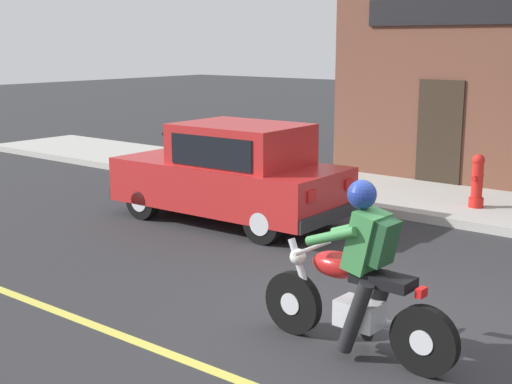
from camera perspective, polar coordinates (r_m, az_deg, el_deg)
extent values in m
plane|color=#2B2B2D|center=(7.35, 10.63, -10.67)|extent=(80.00, 80.00, 0.00)
cube|color=#ADAAA3|center=(13.25, 10.31, -0.14)|extent=(2.60, 22.00, 0.14)
cube|color=#D1C64C|center=(7.95, -15.77, -9.10)|extent=(0.12, 19.80, 0.01)
cube|color=#2D2319|center=(14.04, 14.45, 4.40)|extent=(0.04, 0.90, 2.10)
cylinder|color=black|center=(7.02, 2.99, -8.82)|extent=(0.12, 0.62, 0.62)
cylinder|color=silver|center=(7.02, 2.99, -8.82)|extent=(0.13, 0.22, 0.22)
cylinder|color=black|center=(6.34, 13.31, -11.51)|extent=(0.12, 0.62, 0.62)
cylinder|color=silver|center=(6.34, 13.31, -11.51)|extent=(0.13, 0.22, 0.22)
cube|color=silver|center=(6.60, 8.26, -9.59)|extent=(0.29, 0.41, 0.24)
ellipsoid|color=#B21919|center=(6.59, 6.52, -5.79)|extent=(0.31, 0.53, 0.24)
cube|color=black|center=(6.36, 10.12, -6.93)|extent=(0.28, 0.57, 0.10)
cylinder|color=silver|center=(6.86, 3.69, -6.55)|extent=(0.08, 0.33, 0.68)
cylinder|color=silver|center=(6.71, 4.55, -4.48)|extent=(0.56, 0.06, 0.04)
sphere|color=silver|center=(6.84, 3.37, -5.19)|extent=(0.16, 0.16, 0.16)
cylinder|color=silver|center=(6.58, 11.98, -10.73)|extent=(0.09, 0.55, 0.08)
cube|color=red|center=(6.21, 13.08, -7.84)|extent=(0.12, 0.06, 0.08)
cylinder|color=black|center=(6.41, 7.93, -9.87)|extent=(0.15, 0.35, 0.71)
cylinder|color=black|center=(6.70, 9.61, -8.95)|extent=(0.15, 0.35, 0.71)
cube|color=#387F42|center=(6.36, 8.82, -3.89)|extent=(0.35, 0.34, 0.57)
cylinder|color=#387F42|center=(6.31, 6.02, -3.56)|extent=(0.10, 0.52, 0.26)
cylinder|color=#387F42|center=(6.63, 7.98, -2.84)|extent=(0.10, 0.52, 0.26)
sphere|color=navy|center=(6.29, 8.48, -0.20)|extent=(0.26, 0.26, 0.26)
cube|color=#1E4728|center=(6.27, 10.08, -3.96)|extent=(0.29, 0.25, 0.42)
cylinder|color=black|center=(11.57, -9.05, -0.69)|extent=(0.20, 0.61, 0.60)
cylinder|color=silver|center=(11.57, -9.05, -0.69)|extent=(0.21, 0.34, 0.33)
cylinder|color=black|center=(12.59, -4.35, 0.45)|extent=(0.20, 0.61, 0.60)
cylinder|color=silver|center=(12.59, -4.35, 0.45)|extent=(0.21, 0.34, 0.33)
cylinder|color=black|center=(10.02, 0.56, -2.50)|extent=(0.20, 0.61, 0.60)
cylinder|color=silver|center=(10.02, 0.56, -2.50)|extent=(0.21, 0.34, 0.33)
cylinder|color=black|center=(11.18, 4.94, -1.02)|extent=(0.20, 0.61, 0.60)
cylinder|color=silver|center=(11.18, 4.94, -1.02)|extent=(0.21, 0.34, 0.33)
cube|color=red|center=(11.23, -2.19, 0.64)|extent=(1.76, 3.75, 0.70)
cube|color=red|center=(10.97, -1.20, 3.76)|extent=(1.50, 1.95, 0.66)
cube|color=black|center=(11.53, -4.61, 3.88)|extent=(1.34, 0.39, 0.51)
cube|color=black|center=(10.41, -3.66, 3.20)|extent=(0.08, 1.52, 0.46)
cube|color=black|center=(11.54, 1.03, 4.07)|extent=(0.08, 1.52, 0.46)
cube|color=silver|center=(12.10, -10.58, 1.84)|extent=(0.24, 0.05, 0.14)
cube|color=red|center=(9.73, 4.44, -0.31)|extent=(0.20, 0.05, 0.16)
cube|color=silver|center=(12.80, -7.23, 2.49)|extent=(0.24, 0.05, 0.14)
cube|color=red|center=(10.58, 7.40, 0.62)|extent=(0.20, 0.05, 0.16)
cube|color=#28282B|center=(12.49, -8.71, 0.49)|extent=(1.61, 0.17, 0.20)
cube|color=#28282B|center=(10.25, 5.79, -1.94)|extent=(1.61, 0.17, 0.20)
cylinder|color=red|center=(12.21, 17.18, -0.80)|extent=(0.24, 0.24, 0.16)
cylinder|color=red|center=(12.14, 17.29, 0.91)|extent=(0.18, 0.18, 0.58)
sphere|color=red|center=(12.08, 17.38, 2.44)|extent=(0.20, 0.20, 0.20)
cylinder|color=red|center=(12.01, 17.07, 1.05)|extent=(0.10, 0.08, 0.08)
cylinder|color=red|center=(12.25, 17.53, 1.23)|extent=(0.10, 0.08, 0.08)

